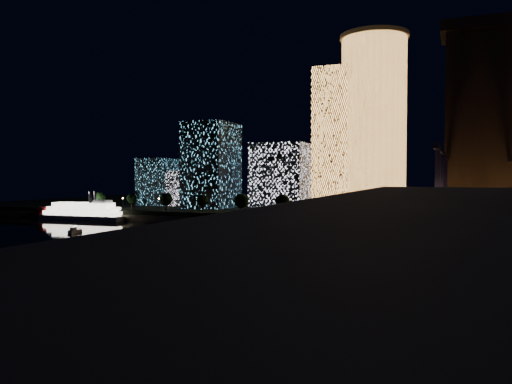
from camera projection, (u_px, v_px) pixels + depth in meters
ground at (212, 257)px, 135.66m from camera, size 520.00×520.00×0.00m
far_bank at (340, 210)px, 283.80m from camera, size 420.00×160.00×5.00m
seawall at (300, 224)px, 211.57m from camera, size 420.00×6.00×3.00m
tower_cylindrical at (374, 122)px, 250.54m from camera, size 34.00×34.00×87.27m
tower_rectangular at (338, 139)px, 257.46m from camera, size 22.56×22.56×71.78m
midrise_blocks at (221, 174)px, 269.38m from camera, size 97.93×37.28×44.78m
truss_bridge at (472, 202)px, 114.17m from camera, size 13.00×266.00×50.00m
riverboat at (80, 212)px, 248.46m from camera, size 49.36×12.70×14.73m
motorboats at (205, 248)px, 147.70m from camera, size 116.94×76.36×2.78m
esplanade_trees at (249, 201)px, 226.52m from camera, size 165.83×6.77×8.89m
street_lamps at (239, 203)px, 235.17m from camera, size 132.70×0.70×5.65m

